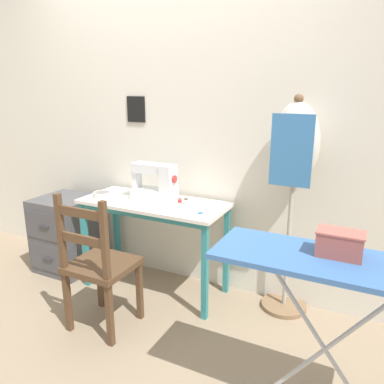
# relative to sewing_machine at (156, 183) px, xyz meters

# --- Properties ---
(ground_plane) EXTENTS (14.00, 14.00, 0.00)m
(ground_plane) POSITION_rel_sewing_machine_xyz_m (0.00, -0.29, -0.85)
(ground_plane) COLOR gray
(wall_back) EXTENTS (10.00, 0.06, 2.55)m
(wall_back) POSITION_rel_sewing_machine_xyz_m (0.00, 0.26, 0.42)
(wall_back) COLOR silver
(wall_back) RESTS_ON ground_plane
(sewing_table) EXTENTS (1.12, 0.48, 0.72)m
(sewing_table) POSITION_rel_sewing_machine_xyz_m (0.00, -0.06, -0.23)
(sewing_table) COLOR silver
(sewing_table) RESTS_ON ground_plane
(sewing_machine) EXTENTS (0.36, 0.15, 0.30)m
(sewing_machine) POSITION_rel_sewing_machine_xyz_m (0.00, 0.00, 0.00)
(sewing_machine) COLOR white
(sewing_machine) RESTS_ON sewing_table
(fabric_bowl) EXTENTS (0.14, 0.14, 0.04)m
(fabric_bowl) POSITION_rel_sewing_machine_xyz_m (-0.41, -0.14, -0.11)
(fabric_bowl) COLOR silver
(fabric_bowl) RESTS_ON sewing_table
(scissors) EXTENTS (0.11, 0.12, 0.01)m
(scissors) POSITION_rel_sewing_machine_xyz_m (0.46, -0.13, -0.13)
(scissors) COLOR silver
(scissors) RESTS_ON sewing_table
(thread_spool_near_machine) EXTENTS (0.04, 0.04, 0.03)m
(thread_spool_near_machine) POSITION_rel_sewing_machine_xyz_m (0.20, 0.01, -0.11)
(thread_spool_near_machine) COLOR red
(thread_spool_near_machine) RESTS_ON sewing_table
(thread_spool_mid_table) EXTENTS (0.04, 0.04, 0.04)m
(thread_spool_mid_table) POSITION_rel_sewing_machine_xyz_m (0.26, -0.01, -0.11)
(thread_spool_mid_table) COLOR silver
(thread_spool_mid_table) RESTS_ON sewing_table
(wooden_chair) EXTENTS (0.40, 0.38, 0.94)m
(wooden_chair) POSITION_rel_sewing_machine_xyz_m (-0.05, -0.63, -0.41)
(wooden_chair) COLOR #513823
(wooden_chair) RESTS_ON ground_plane
(filing_cabinet) EXTENTS (0.46, 0.47, 0.64)m
(filing_cabinet) POSITION_rel_sewing_machine_xyz_m (-0.88, -0.08, -0.53)
(filing_cabinet) COLOR #4C4C51
(filing_cabinet) RESTS_ON ground_plane
(dress_form) EXTENTS (0.32, 0.32, 1.51)m
(dress_form) POSITION_rel_sewing_machine_xyz_m (0.98, 0.13, 0.24)
(dress_form) COLOR #846647
(dress_form) RESTS_ON ground_plane
(ironing_board) EXTENTS (1.02, 0.37, 0.86)m
(ironing_board) POSITION_rel_sewing_machine_xyz_m (1.35, -0.78, -0.05)
(ironing_board) COLOR #3D6BAD
(ironing_board) RESTS_ON ground_plane
(storage_box) EXTENTS (0.19, 0.12, 0.11)m
(storage_box) POSITION_rel_sewing_machine_xyz_m (1.36, -0.73, 0.05)
(storage_box) COLOR #AD564C
(storage_box) RESTS_ON ironing_board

